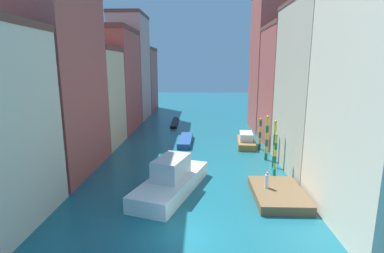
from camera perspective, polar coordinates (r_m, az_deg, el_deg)
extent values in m
plane|color=#196070|center=(43.25, 0.12, -2.79)|extent=(154.00, 154.00, 0.00)
cube|color=#B25147|center=(32.53, -24.86, 10.88)|extent=(6.34, 11.78, 21.97)
cube|color=beige|center=(42.03, -18.28, 4.97)|extent=(6.34, 8.05, 12.66)
cube|color=brown|center=(41.82, -18.88, 14.01)|extent=(6.46, 8.21, 0.58)
cube|color=#B25147|center=(51.43, -14.60, 8.26)|extent=(6.34, 11.45, 16.10)
cube|color=brown|center=(51.65, -15.11, 17.61)|extent=(6.46, 11.68, 0.73)
cube|color=tan|center=(62.33, -11.77, 10.83)|extent=(6.34, 10.09, 20.17)
cube|color=brown|center=(63.05, -12.19, 20.32)|extent=(6.46, 10.29, 0.63)
cube|color=#B25147|center=(72.90, -9.72, 8.66)|extent=(6.34, 10.25, 14.17)
cube|color=brown|center=(72.89, -9.93, 14.52)|extent=(6.46, 10.45, 0.74)
cube|color=#BCB299|center=(32.74, 23.35, 6.57)|extent=(6.34, 11.15, 16.93)
cube|color=#B25147|center=(42.77, 18.13, 7.16)|extent=(6.34, 9.41, 15.73)
cube|color=brown|center=(42.97, 18.86, 18.02)|extent=(6.46, 9.60, 0.54)
cube|color=#B25147|center=(52.11, 15.33, 11.49)|extent=(6.34, 8.97, 21.95)
cube|color=brown|center=(26.23, 16.27, -12.39)|extent=(4.06, 6.22, 0.73)
cylinder|color=white|center=(26.02, 14.30, -10.23)|extent=(0.36, 0.36, 1.15)
sphere|color=tan|center=(25.77, 14.38, -8.78)|extent=(0.26, 0.26, 0.26)
cylinder|color=#197247|center=(31.05, 15.64, -8.54)|extent=(0.26, 0.26, 0.68)
cylinder|color=#E5D14C|center=(30.83, 15.71, -7.35)|extent=(0.26, 0.26, 0.68)
cylinder|color=#197247|center=(30.61, 15.79, -6.15)|extent=(0.26, 0.26, 0.68)
cylinder|color=#E5D14C|center=(30.41, 15.86, -4.92)|extent=(0.26, 0.26, 0.68)
cylinder|color=#197247|center=(30.23, 15.93, -3.69)|extent=(0.26, 0.26, 0.68)
cylinder|color=#E5D14C|center=(30.06, 16.00, -2.43)|extent=(0.26, 0.26, 0.68)
sphere|color=gold|center=(29.96, 16.05, -1.61)|extent=(0.28, 0.28, 0.28)
cylinder|color=#197247|center=(33.44, 15.46, -6.56)|extent=(0.29, 0.29, 1.23)
cylinder|color=#E5D14C|center=(33.08, 15.58, -4.53)|extent=(0.29, 0.29, 1.23)
cylinder|color=#197247|center=(32.77, 15.70, -2.47)|extent=(0.29, 0.29, 1.23)
cylinder|color=#E5D14C|center=(32.50, 15.82, -0.36)|extent=(0.29, 0.29, 1.23)
sphere|color=gold|center=(32.35, 15.89, 0.90)|extent=(0.32, 0.32, 0.32)
cylinder|color=#197247|center=(35.75, 14.11, -5.63)|extent=(0.36, 0.36, 0.82)
cylinder|color=#E5D14C|center=(35.51, 14.17, -4.36)|extent=(0.36, 0.36, 0.82)
cylinder|color=#197247|center=(35.30, 14.24, -3.07)|extent=(0.36, 0.36, 0.82)
cylinder|color=#E5D14C|center=(35.10, 14.31, -1.77)|extent=(0.36, 0.36, 0.82)
cylinder|color=#197247|center=(34.92, 14.38, -0.46)|extent=(0.36, 0.36, 0.82)
cylinder|color=#E5D14C|center=(34.76, 14.45, 0.87)|extent=(0.36, 0.36, 0.82)
sphere|color=gold|center=(34.66, 14.49, 1.77)|extent=(0.39, 0.39, 0.39)
cylinder|color=#197247|center=(39.97, 12.91, -3.75)|extent=(0.33, 0.33, 0.78)
cylinder|color=#E5D14C|center=(39.77, 12.96, -2.67)|extent=(0.33, 0.33, 0.78)
cylinder|color=#197247|center=(39.59, 13.01, -1.58)|extent=(0.33, 0.33, 0.78)
cylinder|color=#E5D14C|center=(39.42, 13.06, -0.48)|extent=(0.33, 0.33, 0.78)
cylinder|color=#197247|center=(39.26, 13.11, 0.63)|extent=(0.33, 0.33, 0.78)
sphere|color=gold|center=(39.17, 13.15, 1.38)|extent=(0.37, 0.37, 0.37)
cube|color=white|center=(26.38, -3.95, -11.08)|extent=(6.39, 10.54, 1.32)
cube|color=silver|center=(25.82, -4.00, -7.90)|extent=(3.32, 4.35, 1.79)
cube|color=black|center=(55.84, -3.31, 0.79)|extent=(1.30, 9.48, 0.47)
cube|color=#234C93|center=(41.99, -1.26, -2.69)|extent=(1.94, 7.26, 0.77)
cube|color=olive|center=(41.35, 10.38, -3.08)|extent=(2.78, 6.17, 0.82)
cube|color=silver|center=(41.13, 10.43, -1.85)|extent=(1.96, 3.24, 1.00)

